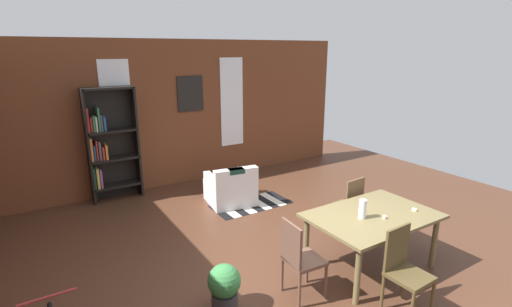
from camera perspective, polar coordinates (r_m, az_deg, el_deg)
ground_plane at (r=5.05m, az=7.69°, el=-17.96°), size 10.81×10.81×0.00m
back_wall_brick at (r=8.01m, az=-11.65°, el=5.95°), size 7.99×0.12×2.97m
window_pane_0 at (r=7.58m, az=-20.22°, el=5.92°), size 0.55×0.02×1.93m
window_pane_1 at (r=8.42m, az=-3.68°, el=7.72°), size 0.55×0.02×1.93m
dining_table at (r=5.10m, az=17.17°, el=-9.62°), size 1.61×1.08×0.75m
vase_on_table at (r=4.88m, az=15.81°, el=-8.07°), size 0.09×0.09×0.24m
tealight_candle_0 at (r=4.98m, az=18.86°, el=-9.10°), size 0.04×0.04×0.04m
tealight_candle_1 at (r=5.34m, az=22.95°, el=-7.86°), size 0.04×0.04×0.03m
tealight_candle_2 at (r=5.34m, az=22.73°, el=-7.82°), size 0.04×0.04×0.03m
dining_chair_near_left at (r=4.50m, az=21.48°, el=-15.81°), size 0.41×0.41×0.95m
dining_chair_head_left at (r=4.43m, az=6.53°, el=-15.28°), size 0.43×0.43×0.95m
dining_chair_far_right at (r=5.88m, az=13.75°, el=-7.56°), size 0.43×0.43×0.95m
bookshelf_tall at (r=7.47m, az=-21.39°, el=1.32°), size 0.91×0.30×2.12m
armchair_white at (r=7.01m, az=-3.81°, el=-5.36°), size 0.91×0.91×0.75m
potted_plant_by_shelf at (r=4.35m, az=-4.81°, el=-19.36°), size 0.37×0.37×0.54m
striped_rug at (r=7.02m, az=-0.75°, el=-7.69°), size 1.43×0.72×0.01m
framed_picture at (r=7.97m, az=-9.91°, el=8.90°), size 0.56×0.03×0.72m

